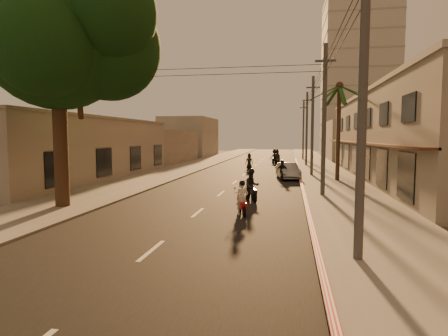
{
  "coord_description": "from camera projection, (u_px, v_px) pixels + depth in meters",
  "views": [
    {
      "loc": [
        4.25,
        -14.92,
        3.59
      ],
      "look_at": [
        0.26,
        7.6,
        1.67
      ],
      "focal_mm": 30.0,
      "sensor_mm": 36.0,
      "label": 1
    }
  ],
  "objects": [
    {
      "name": "ground",
      "position": [
        186.0,
        222.0,
        15.68
      ],
      "size": [
        160.0,
        160.0,
        0.0
      ],
      "primitive_type": "plane",
      "color": "#383023",
      "rests_on": "ground"
    },
    {
      "name": "road",
      "position": [
        244.0,
        175.0,
        35.3
      ],
      "size": [
        10.0,
        140.0,
        0.02
      ],
      "primitive_type": "cube",
      "color": "black",
      "rests_on": "ground"
    },
    {
      "name": "sidewalk_right",
      "position": [
        326.0,
        176.0,
        33.99
      ],
      "size": [
        5.0,
        140.0,
        0.12
      ],
      "primitive_type": "cube",
      "color": "slate",
      "rests_on": "ground"
    },
    {
      "name": "sidewalk_left",
      "position": [
        168.0,
        173.0,
        36.6
      ],
      "size": [
        5.0,
        140.0,
        0.12
      ],
      "primitive_type": "cube",
      "color": "slate",
      "rests_on": "ground"
    },
    {
      "name": "curb_stripe",
      "position": [
        301.0,
        181.0,
        29.5
      ],
      "size": [
        0.2,
        60.0,
        0.2
      ],
      "primitive_type": "cube",
      "color": "red",
      "rests_on": "ground"
    },
    {
      "name": "shophouse_row",
      "position": [
        411.0,
        136.0,
        30.61
      ],
      "size": [
        8.8,
        34.2,
        7.3
      ],
      "color": "gray",
      "rests_on": "ground"
    },
    {
      "name": "left_building",
      "position": [
        72.0,
        148.0,
        31.63
      ],
      "size": [
        8.2,
        24.2,
        5.2
      ],
      "color": "#A69F96",
      "rests_on": "ground"
    },
    {
      "name": "distant_tower",
      "position": [
        358.0,
        78.0,
        66.67
      ],
      "size": [
        12.1,
        12.1,
        28.0
      ],
      "color": "#B7B5B2",
      "rests_on": "ground"
    },
    {
      "name": "broadleaf_tree",
      "position": [
        66.0,
        36.0,
        18.22
      ],
      "size": [
        9.6,
        8.7,
        12.1
      ],
      "color": "black",
      "rests_on": "ground"
    },
    {
      "name": "palm_tree",
      "position": [
        339.0,
        91.0,
        29.39
      ],
      "size": [
        5.0,
        5.0,
        8.2
      ],
      "color": "black",
      "rests_on": "ground"
    },
    {
      "name": "utility_poles",
      "position": [
        313.0,
        104.0,
        33.68
      ],
      "size": [
        1.2,
        48.26,
        9.0
      ],
      "color": "#38383A",
      "rests_on": "ground"
    },
    {
      "name": "filler_right",
      "position": [
        355.0,
        140.0,
        57.14
      ],
      "size": [
        8.0,
        14.0,
        6.0
      ],
      "primitive_type": "cube",
      "color": "#A69F96",
      "rests_on": "ground"
    },
    {
      "name": "filler_left_near",
      "position": [
        155.0,
        147.0,
        51.29
      ],
      "size": [
        8.0,
        14.0,
        4.4
      ],
      "primitive_type": "cube",
      "color": "#A69F96",
      "rests_on": "ground"
    },
    {
      "name": "filler_left_far",
      "position": [
        190.0,
        137.0,
        68.84
      ],
      "size": [
        8.0,
        14.0,
        7.0
      ],
      "primitive_type": "cube",
      "color": "#A69F96",
      "rests_on": "ground"
    },
    {
      "name": "scooter_red",
      "position": [
        242.0,
        200.0,
        17.08
      ],
      "size": [
        0.84,
        1.6,
        1.62
      ],
      "rotation": [
        0.0,
        0.0,
        0.3
      ],
      "color": "black",
      "rests_on": "ground"
    },
    {
      "name": "scooter_mid_a",
      "position": [
        252.0,
        186.0,
        20.74
      ],
      "size": [
        1.3,
        1.76,
        1.83
      ],
      "rotation": [
        0.0,
        0.0,
        0.39
      ],
      "color": "black",
      "rests_on": "ground"
    },
    {
      "name": "scooter_mid_b",
      "position": [
        282.0,
        171.0,
        30.64
      ],
      "size": [
        1.01,
        1.71,
        1.68
      ],
      "rotation": [
        0.0,
        0.0,
        0.1
      ],
      "color": "black",
      "rests_on": "ground"
    },
    {
      "name": "scooter_far_a",
      "position": [
        249.0,
        162.0,
        40.9
      ],
      "size": [
        0.88,
        1.83,
        1.8
      ],
      "rotation": [
        0.0,
        0.0,
        0.05
      ],
      "color": "black",
      "rests_on": "ground"
    },
    {
      "name": "scooter_far_b",
      "position": [
        275.0,
        157.0,
        49.35
      ],
      "size": [
        1.56,
        1.97,
        1.99
      ],
      "rotation": [
        0.0,
        0.0,
        -0.27
      ],
      "color": "black",
      "rests_on": "ground"
    },
    {
      "name": "parked_car",
      "position": [
        288.0,
        171.0,
        31.68
      ],
      "size": [
        3.07,
        4.75,
        1.38
      ],
      "primitive_type": "imported",
      "rotation": [
        0.0,
        0.0,
        0.2
      ],
      "color": "#A5A8AD",
      "rests_on": "ground"
    },
    {
      "name": "scooter_far_c",
      "position": [
        277.0,
        157.0,
        49.07
      ],
      "size": [
        1.23,
        1.92,
        1.95
      ],
      "rotation": [
        0.0,
        0.0,
        -0.31
      ],
      "color": "black",
      "rests_on": "ground"
    }
  ]
}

